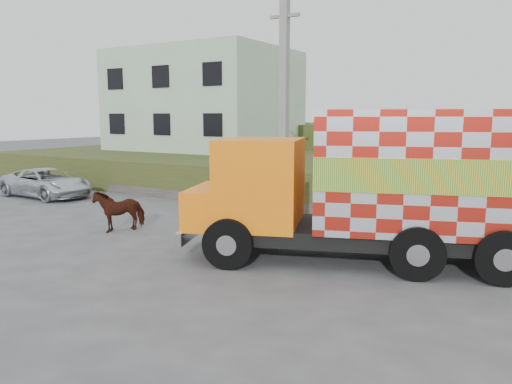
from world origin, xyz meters
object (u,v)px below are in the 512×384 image
Objects in this scene: utility_pole at (284,102)px; pedestrian at (324,142)px; suv at (46,183)px; cargo_truck at (375,185)px; cow at (119,210)px.

utility_pole is 3.23m from pedestrian.
cargo_truck is at bearing -96.35° from suv.
cargo_truck is at bearing -44.68° from utility_pole.
cow is 8.17m from suv.
cow is 0.78× the size of pedestrian.
cargo_truck is 1.91× the size of suv.
pedestrian is at bearing 101.28° from cargo_truck.
pedestrian reaches higher than cow.
cow is (-7.92, -0.76, -1.27)m from cargo_truck.
utility_pole reaches higher than suv.
pedestrian is at bearing 80.01° from utility_pole.
utility_pole reaches higher than cargo_truck.
utility_pole is at bearing -71.95° from suv.
utility_pole reaches higher than pedestrian.
utility_pole is 11.23m from suv.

